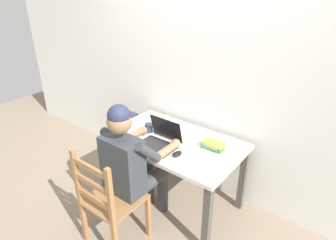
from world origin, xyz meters
name	(u,v)px	position (x,y,z in m)	size (l,w,h in m)	color
ground_plane	(173,200)	(0.00, 0.00, 0.00)	(8.00, 8.00, 0.00)	gray
back_wall	(203,67)	(0.00, 0.46, 1.30)	(6.00, 0.04, 2.60)	silver
desk	(174,149)	(0.00, 0.00, 0.61)	(1.25, 0.76, 0.71)	beige
seated_person	(132,162)	(-0.10, -0.45, 0.67)	(0.50, 0.60, 1.23)	#33383D
wooden_chair	(109,201)	(-0.10, -0.73, 0.45)	(0.42, 0.42, 0.93)	olive
laptop	(160,139)	(-0.05, -0.13, 0.76)	(0.33, 0.29, 0.23)	black
computer_mouse	(177,154)	(0.18, -0.19, 0.73)	(0.06, 0.10, 0.03)	black
coffee_mug_white	(166,120)	(-0.26, 0.22, 0.75)	(0.11, 0.07, 0.09)	silver
coffee_mug_dark	(149,128)	(-0.29, -0.01, 0.75)	(0.12, 0.08, 0.09)	#2D384C
book_stack_main	(213,145)	(0.36, 0.09, 0.75)	(0.21, 0.12, 0.07)	#38844C
paper_pile_near_laptop	(171,130)	(-0.14, 0.14, 0.72)	(0.25, 0.18, 0.02)	silver
landscape_photo_print	(120,135)	(-0.47, -0.23, 0.71)	(0.13, 0.09, 0.00)	#C63D33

